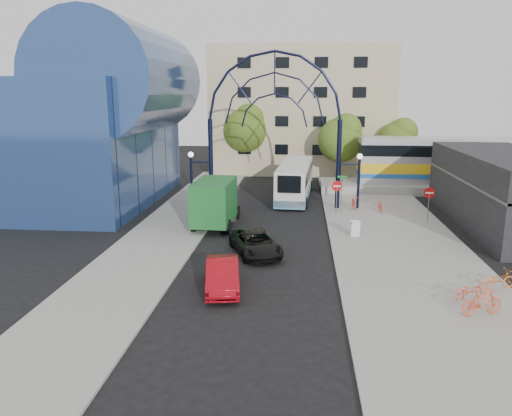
# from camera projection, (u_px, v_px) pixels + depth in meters

# --- Properties ---
(ground) EXTENTS (120.00, 120.00, 0.00)m
(ground) POSITION_uv_depth(u_px,v_px,m) (259.00, 268.00, 26.22)
(ground) COLOR black
(ground) RESTS_ON ground
(sidewalk_east) EXTENTS (8.00, 56.00, 0.12)m
(sidewalk_east) POSITION_uv_depth(u_px,v_px,m) (400.00, 248.00, 29.39)
(sidewalk_east) COLOR gray
(sidewalk_east) RESTS_ON ground
(plaza_west) EXTENTS (5.00, 50.00, 0.12)m
(plaza_west) POSITION_uv_depth(u_px,v_px,m) (168.00, 232.00, 32.60)
(plaza_west) COLOR gray
(plaza_west) RESTS_ON ground
(gateway_arch) EXTENTS (13.64, 0.44, 12.10)m
(gateway_arch) POSITION_uv_depth(u_px,v_px,m) (274.00, 98.00, 37.86)
(gateway_arch) COLOR black
(gateway_arch) RESTS_ON ground
(stop_sign) EXTENTS (0.80, 0.07, 2.50)m
(stop_sign) POSITION_uv_depth(u_px,v_px,m) (337.00, 189.00, 36.99)
(stop_sign) COLOR slate
(stop_sign) RESTS_ON sidewalk_east
(do_not_enter_sign) EXTENTS (0.76, 0.07, 2.48)m
(do_not_enter_sign) POSITION_uv_depth(u_px,v_px,m) (429.00, 196.00, 34.51)
(do_not_enter_sign) COLOR slate
(do_not_enter_sign) RESTS_ON sidewalk_east
(street_name_sign) EXTENTS (0.70, 0.70, 2.80)m
(street_name_sign) POSITION_uv_depth(u_px,v_px,m) (342.00, 186.00, 37.51)
(street_name_sign) COLOR slate
(street_name_sign) RESTS_ON sidewalk_east
(sandwich_board) EXTENTS (0.55, 0.61, 0.99)m
(sandwich_board) POSITION_uv_depth(u_px,v_px,m) (355.00, 227.00, 31.36)
(sandwich_board) COLOR white
(sandwich_board) RESTS_ON sidewalk_east
(transit_hall) EXTENTS (16.50, 18.00, 14.50)m
(transit_hall) POSITION_uv_depth(u_px,v_px,m) (87.00, 121.00, 40.59)
(transit_hall) COLOR navy
(transit_hall) RESTS_ON ground
(commercial_block_east) EXTENTS (6.00, 16.00, 5.00)m
(commercial_block_east) POSITION_uv_depth(u_px,v_px,m) (505.00, 190.00, 33.96)
(commercial_block_east) COLOR black
(commercial_block_east) RESTS_ON ground
(apartment_block) EXTENTS (20.00, 12.10, 14.00)m
(apartment_block) POSITION_uv_depth(u_px,v_px,m) (301.00, 110.00, 58.38)
(apartment_block) COLOR #C4B788
(apartment_block) RESTS_ON ground
(train_platform) EXTENTS (32.00, 5.00, 0.80)m
(train_platform) POSITION_uv_depth(u_px,v_px,m) (496.00, 188.00, 45.72)
(train_platform) COLOR gray
(train_platform) RESTS_ON ground
(train_car) EXTENTS (25.10, 3.05, 4.20)m
(train_car) POSITION_uv_depth(u_px,v_px,m) (499.00, 161.00, 45.16)
(train_car) COLOR #B7B7BC
(train_car) RESTS_ON train_platform
(tree_north_a) EXTENTS (4.48, 4.48, 7.00)m
(tree_north_a) POSITION_uv_depth(u_px,v_px,m) (342.00, 137.00, 49.79)
(tree_north_a) COLOR #382314
(tree_north_a) RESTS_ON ground
(tree_north_b) EXTENTS (5.12, 5.12, 8.00)m
(tree_north_b) POSITION_uv_depth(u_px,v_px,m) (247.00, 127.00, 54.40)
(tree_north_b) COLOR #382314
(tree_north_b) RESTS_ON ground
(tree_north_c) EXTENTS (4.16, 4.16, 6.50)m
(tree_north_c) POSITION_uv_depth(u_px,v_px,m) (399.00, 139.00, 51.28)
(tree_north_c) COLOR #382314
(tree_north_c) RESTS_ON ground
(city_bus) EXTENTS (3.21, 11.16, 3.03)m
(city_bus) POSITION_uv_depth(u_px,v_px,m) (295.00, 180.00, 43.35)
(city_bus) COLOR silver
(city_bus) RESTS_ON ground
(green_truck) EXTENTS (2.70, 6.59, 3.29)m
(green_truck) POSITION_uv_depth(u_px,v_px,m) (217.00, 202.00, 34.31)
(green_truck) COLOR black
(green_truck) RESTS_ON ground
(black_suv) EXTENTS (3.74, 5.20, 1.32)m
(black_suv) POSITION_uv_depth(u_px,v_px,m) (256.00, 243.00, 28.25)
(black_suv) COLOR black
(black_suv) RESTS_ON ground
(red_sedan) EXTENTS (2.16, 4.47, 1.41)m
(red_sedan) POSITION_uv_depth(u_px,v_px,m) (222.00, 275.00, 23.25)
(red_sedan) COLOR maroon
(red_sedan) RESTS_ON ground
(bike_near_a) EXTENTS (0.68, 1.89, 0.99)m
(bike_near_a) POSITION_uv_depth(u_px,v_px,m) (354.00, 202.00, 39.11)
(bike_near_a) COLOR #FB4632
(bike_near_a) RESTS_ON sidewalk_east
(bike_near_b) EXTENTS (0.48, 1.60, 0.96)m
(bike_near_b) POSITION_uv_depth(u_px,v_px,m) (380.00, 206.00, 37.83)
(bike_near_b) COLOR #D2452A
(bike_near_b) RESTS_ON sidewalk_east
(bike_far_a) EXTENTS (1.68, 0.93, 0.83)m
(bike_far_a) POSITION_uv_depth(u_px,v_px,m) (471.00, 290.00, 21.85)
(bike_far_a) COLOR #F75031
(bike_far_a) RESTS_ON sidewalk_east
(bike_far_b) EXTENTS (1.92, 1.08, 1.11)m
(bike_far_b) POSITION_uv_depth(u_px,v_px,m) (482.00, 302.00, 20.28)
(bike_far_b) COLOR #D34B2A
(bike_far_b) RESTS_ON sidewalk_east
(bike_far_c) EXTENTS (1.87, 1.14, 0.93)m
(bike_far_c) POSITION_uv_depth(u_px,v_px,m) (498.00, 280.00, 22.99)
(bike_far_c) COLOR orange
(bike_far_c) RESTS_ON sidewalk_east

